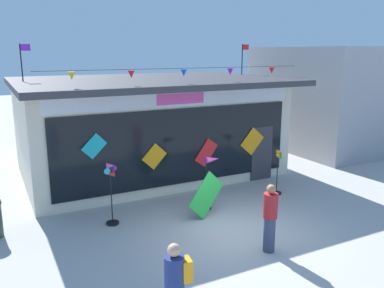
{
  "coord_description": "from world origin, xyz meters",
  "views": [
    {
      "loc": [
        -5.53,
        -8.28,
        4.7
      ],
      "look_at": [
        0.3,
        3.03,
        1.75
      ],
      "focal_mm": 37.65,
      "sensor_mm": 36.0,
      "label": 1
    }
  ],
  "objects_px": {
    "wind_spinner_far_left": "(111,185)",
    "display_kite_on_ground": "(206,195)",
    "kite_shop_building": "(148,125)",
    "wind_spinner_left": "(210,174)",
    "person_mid_plaza": "(270,218)",
    "person_near_camera": "(176,288)",
    "wind_spinner_center_left": "(278,170)"
  },
  "relations": [
    {
      "from": "wind_spinner_far_left",
      "to": "display_kite_on_ground",
      "type": "distance_m",
      "value": 2.72
    },
    {
      "from": "kite_shop_building",
      "to": "wind_spinner_left",
      "type": "distance_m",
      "value": 4.59
    },
    {
      "from": "wind_spinner_left",
      "to": "person_mid_plaza",
      "type": "relative_size",
      "value": 0.97
    },
    {
      "from": "wind_spinner_far_left",
      "to": "display_kite_on_ground",
      "type": "relative_size",
      "value": 1.46
    },
    {
      "from": "wind_spinner_far_left",
      "to": "person_mid_plaza",
      "type": "relative_size",
      "value": 1.06
    },
    {
      "from": "kite_shop_building",
      "to": "person_near_camera",
      "type": "relative_size",
      "value": 5.76
    },
    {
      "from": "wind_spinner_far_left",
      "to": "wind_spinner_left",
      "type": "relative_size",
      "value": 1.1
    },
    {
      "from": "display_kite_on_ground",
      "to": "wind_spinner_far_left",
      "type": "bearing_deg",
      "value": 164.86
    },
    {
      "from": "wind_spinner_far_left",
      "to": "wind_spinner_center_left",
      "type": "height_order",
      "value": "wind_spinner_far_left"
    },
    {
      "from": "wind_spinner_far_left",
      "to": "person_near_camera",
      "type": "height_order",
      "value": "wind_spinner_far_left"
    },
    {
      "from": "wind_spinner_left",
      "to": "display_kite_on_ground",
      "type": "xyz_separation_m",
      "value": [
        -0.42,
        -0.52,
        -0.43
      ]
    },
    {
      "from": "wind_spinner_center_left",
      "to": "person_mid_plaza",
      "type": "height_order",
      "value": "person_mid_plaza"
    },
    {
      "from": "wind_spinner_left",
      "to": "display_kite_on_ground",
      "type": "height_order",
      "value": "wind_spinner_left"
    },
    {
      "from": "wind_spinner_center_left",
      "to": "display_kite_on_ground",
      "type": "xyz_separation_m",
      "value": [
        -3.03,
        -0.55,
        -0.18
      ]
    },
    {
      "from": "wind_spinner_left",
      "to": "kite_shop_building",
      "type": "bearing_deg",
      "value": 92.87
    },
    {
      "from": "kite_shop_building",
      "to": "display_kite_on_ground",
      "type": "distance_m",
      "value": 5.19
    },
    {
      "from": "wind_spinner_far_left",
      "to": "person_near_camera",
      "type": "xyz_separation_m",
      "value": [
        -0.33,
        -4.84,
        -0.27
      ]
    },
    {
      "from": "person_mid_plaza",
      "to": "display_kite_on_ground",
      "type": "height_order",
      "value": "person_mid_plaza"
    },
    {
      "from": "person_near_camera",
      "to": "display_kite_on_ground",
      "type": "relative_size",
      "value": 1.37
    },
    {
      "from": "display_kite_on_ground",
      "to": "wind_spinner_center_left",
      "type": "bearing_deg",
      "value": 10.29
    },
    {
      "from": "kite_shop_building",
      "to": "person_mid_plaza",
      "type": "bearing_deg",
      "value": -89.06
    },
    {
      "from": "wind_spinner_center_left",
      "to": "wind_spinner_left",
      "type": "bearing_deg",
      "value": -179.33
    },
    {
      "from": "wind_spinner_left",
      "to": "person_mid_plaza",
      "type": "distance_m",
      "value": 3.04
    },
    {
      "from": "person_near_camera",
      "to": "person_mid_plaza",
      "type": "bearing_deg",
      "value": 125.57
    },
    {
      "from": "wind_spinner_center_left",
      "to": "display_kite_on_ground",
      "type": "distance_m",
      "value": 3.08
    },
    {
      "from": "wind_spinner_far_left",
      "to": "wind_spinner_center_left",
      "type": "xyz_separation_m",
      "value": [
        5.61,
        -0.15,
        -0.32
      ]
    },
    {
      "from": "wind_spinner_far_left",
      "to": "display_kite_on_ground",
      "type": "height_order",
      "value": "wind_spinner_far_left"
    },
    {
      "from": "kite_shop_building",
      "to": "display_kite_on_ground",
      "type": "relative_size",
      "value": 7.91
    },
    {
      "from": "wind_spinner_left",
      "to": "person_mid_plaza",
      "type": "bearing_deg",
      "value": -91.96
    },
    {
      "from": "kite_shop_building",
      "to": "wind_spinner_left",
      "type": "xyz_separation_m",
      "value": [
        0.23,
        -4.52,
        -0.79
      ]
    },
    {
      "from": "kite_shop_building",
      "to": "wind_spinner_center_left",
      "type": "height_order",
      "value": "kite_shop_building"
    },
    {
      "from": "wind_spinner_far_left",
      "to": "wind_spinner_left",
      "type": "bearing_deg",
      "value": -3.38
    }
  ]
}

